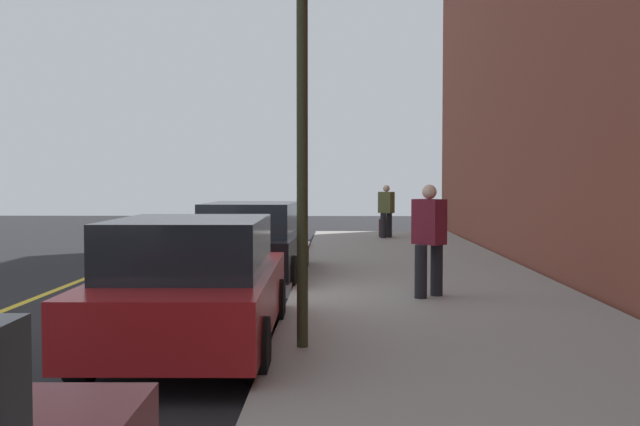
# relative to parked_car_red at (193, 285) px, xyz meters

# --- Properties ---
(ground_plane) EXTENTS (56.00, 56.00, 0.00)m
(ground_plane) POSITION_rel_parked_car_red_xyz_m (3.71, 0.12, -0.76)
(ground_plane) COLOR black
(sidewalk) EXTENTS (28.00, 4.60, 0.15)m
(sidewalk) POSITION_rel_parked_car_red_xyz_m (3.71, -3.18, -0.68)
(sidewalk) COLOR gray
(sidewalk) RESTS_ON ground
(lane_stripe_centre) EXTENTS (28.00, 0.14, 0.01)m
(lane_stripe_centre) POSITION_rel_parked_car_red_xyz_m (3.71, 3.32, -0.75)
(lane_stripe_centre) COLOR gold
(lane_stripe_centre) RESTS_ON ground
(snow_bank_curb) EXTENTS (8.79, 0.56, 0.22)m
(snow_bank_curb) POSITION_rel_parked_car_red_xyz_m (8.20, -0.58, -0.65)
(snow_bank_curb) COLOR white
(snow_bank_curb) RESTS_ON ground
(parked_car_red) EXTENTS (4.37, 1.96, 1.51)m
(parked_car_red) POSITION_rel_parked_car_red_xyz_m (0.00, 0.00, 0.00)
(parked_car_red) COLOR black
(parked_car_red) RESTS_ON ground
(parked_car_black) EXTENTS (4.21, 2.02, 1.51)m
(parked_car_black) POSITION_rel_parked_car_red_xyz_m (5.70, -0.01, -0.00)
(parked_car_black) COLOR black
(parked_car_black) RESTS_ON ground
(pedestrian_burgundy_coat) EXTENTS (0.54, 0.53, 1.72)m
(pedestrian_burgundy_coat) POSITION_rel_parked_car_red_xyz_m (3.08, -3.02, 0.31)
(pedestrian_burgundy_coat) COLOR black
(pedestrian_burgundy_coat) RESTS_ON sidewalk
(pedestrian_olive_coat) EXTENTS (0.48, 0.52, 1.63)m
(pedestrian_olive_coat) POSITION_rel_parked_car_red_xyz_m (14.78, -3.13, 0.26)
(pedestrian_olive_coat) COLOR black
(pedestrian_olive_coat) RESTS_ON sidewalk
(traffic_light_pole) EXTENTS (0.35, 0.26, 4.64)m
(traffic_light_pole) POSITION_rel_parked_car_red_xyz_m (-0.35, -1.25, 2.51)
(traffic_light_pole) COLOR #2D2D19
(traffic_light_pole) RESTS_ON sidewalk
(rolling_suitcase) EXTENTS (0.34, 0.22, 0.91)m
(rolling_suitcase) POSITION_rel_parked_car_red_xyz_m (15.14, -3.04, -0.33)
(rolling_suitcase) COLOR #471E19
(rolling_suitcase) RESTS_ON sidewalk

